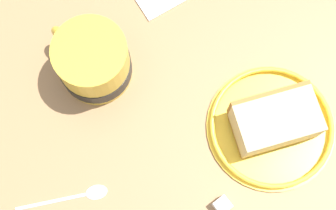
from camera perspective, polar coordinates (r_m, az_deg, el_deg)
name	(u,v)px	position (r cm, az deg, el deg)	size (l,w,h in cm)	color
ground_plane	(202,97)	(71.52, 4.00, 0.97)	(121.58, 121.58, 2.13)	#936D47
small_plate	(271,127)	(69.92, 11.83, -2.46)	(17.94, 17.94, 1.47)	yellow
cake_slice	(275,120)	(67.30, 12.23, -1.74)	(11.98, 12.83, 5.36)	#9E662D
tea_mug	(93,62)	(68.28, -8.63, 4.93)	(12.52, 10.12, 8.81)	gold
teaspoon	(81,195)	(68.47, -10.01, -10.21)	(9.07, 10.32, 0.80)	silver
sugar_cube	(222,205)	(67.13, 6.28, -11.42)	(1.95, 1.95, 1.95)	white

